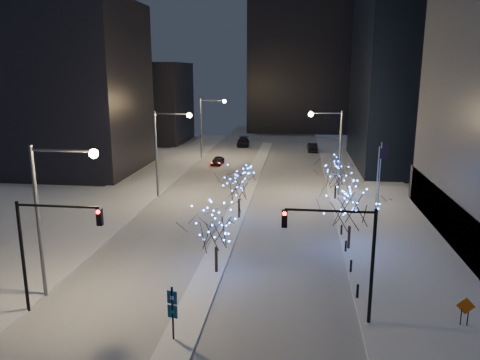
% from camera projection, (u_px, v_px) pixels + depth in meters
% --- Properties ---
extents(ground, '(160.00, 160.00, 0.00)m').
position_uv_depth(ground, '(188.00, 322.00, 27.50)').
color(ground, white).
rests_on(ground, ground).
extents(road, '(20.00, 130.00, 0.02)m').
position_uv_depth(road, '(250.00, 183.00, 61.32)').
color(road, '#B3B9C3').
rests_on(road, ground).
extents(median, '(2.00, 80.00, 0.15)m').
position_uv_depth(median, '(246.00, 192.00, 56.47)').
color(median, silver).
rests_on(median, ground).
extents(east_sidewalk, '(10.00, 90.00, 0.15)m').
position_uv_depth(east_sidewalk, '(388.00, 223.00, 44.99)').
color(east_sidewalk, silver).
rests_on(east_sidewalk, ground).
extents(west_sidewalk, '(8.00, 90.00, 0.15)m').
position_uv_depth(west_sidewalk, '(101.00, 212.00, 48.51)').
color(west_sidewalk, silver).
rests_on(west_sidewalk, ground).
extents(filler_west_near, '(22.00, 18.00, 24.00)m').
position_uv_depth(filler_west_near, '(59.00, 88.00, 66.81)').
color(filler_west_near, black).
rests_on(filler_west_near, ground).
extents(filler_west_far, '(18.00, 16.00, 16.00)m').
position_uv_depth(filler_west_far, '(142.00, 103.00, 96.46)').
color(filler_west_far, black).
rests_on(filler_west_far, ground).
extents(horizon_block, '(24.00, 14.00, 42.00)m').
position_uv_depth(horizon_block, '(300.00, 42.00, 110.88)').
color(horizon_block, black).
rests_on(horizon_block, ground).
extents(street_lamp_w_near, '(4.40, 0.56, 10.00)m').
position_uv_depth(street_lamp_w_near, '(52.00, 201.00, 29.04)').
color(street_lamp_w_near, '#595E66').
rests_on(street_lamp_w_near, ground).
extents(street_lamp_w_mid, '(4.40, 0.56, 10.00)m').
position_uv_depth(street_lamp_w_mid, '(165.00, 142.00, 53.19)').
color(street_lamp_w_mid, '#595E66').
rests_on(street_lamp_w_mid, ground).
extents(street_lamp_w_far, '(4.40, 0.56, 10.00)m').
position_uv_depth(street_lamp_w_far, '(207.00, 120.00, 77.35)').
color(street_lamp_w_far, '#595E66').
rests_on(street_lamp_w_far, ground).
extents(street_lamp_east, '(3.90, 0.56, 10.00)m').
position_uv_depth(street_lamp_east, '(333.00, 142.00, 53.80)').
color(street_lamp_east, '#595E66').
rests_on(street_lamp_east, ground).
extents(traffic_signal_west, '(5.26, 0.43, 7.00)m').
position_uv_depth(traffic_signal_west, '(45.00, 239.00, 27.44)').
color(traffic_signal_west, black).
rests_on(traffic_signal_west, ground).
extents(traffic_signal_east, '(5.26, 0.43, 7.00)m').
position_uv_depth(traffic_signal_east, '(345.00, 246.00, 26.30)').
color(traffic_signal_east, black).
rests_on(traffic_signal_east, ground).
extents(flagpoles, '(1.35, 2.60, 8.00)m').
position_uv_depth(flagpoles, '(379.00, 182.00, 41.46)').
color(flagpoles, silver).
rests_on(flagpoles, east_sidewalk).
extents(bollards, '(0.16, 12.16, 0.90)m').
position_uv_depth(bollards, '(348.00, 255.00, 35.79)').
color(bollards, black).
rests_on(bollards, east_sidewalk).
extents(car_near, '(1.90, 3.98, 1.31)m').
position_uv_depth(car_near, '(218.00, 161.00, 73.27)').
color(car_near, black).
rests_on(car_near, ground).
extents(car_mid, '(1.89, 4.85, 1.57)m').
position_uv_depth(car_mid, '(312.00, 147.00, 85.32)').
color(car_mid, black).
rests_on(car_mid, ground).
extents(car_far, '(2.70, 5.82, 1.64)m').
position_uv_depth(car_far, '(243.00, 142.00, 91.63)').
color(car_far, black).
rests_on(car_far, ground).
extents(holiday_tree_median_near, '(4.88, 4.88, 5.31)m').
position_uv_depth(holiday_tree_median_near, '(216.00, 227.00, 33.22)').
color(holiday_tree_median_near, black).
rests_on(holiday_tree_median_near, median).
extents(holiday_tree_median_far, '(4.18, 4.18, 5.15)m').
position_uv_depth(holiday_tree_median_far, '(239.00, 184.00, 45.84)').
color(holiday_tree_median_far, black).
rests_on(holiday_tree_median_far, median).
extents(holiday_tree_plaza_near, '(5.16, 5.16, 5.66)m').
position_uv_depth(holiday_tree_plaza_near, '(351.00, 206.00, 37.68)').
color(holiday_tree_plaza_near, black).
rests_on(holiday_tree_plaza_near, east_sidewalk).
extents(holiday_tree_plaza_far, '(4.19, 4.19, 4.97)m').
position_uv_depth(holiday_tree_plaza_far, '(336.00, 172.00, 52.72)').
color(holiday_tree_plaza_far, black).
rests_on(holiday_tree_plaza_far, east_sidewalk).
extents(wayfinding_sign, '(0.57, 0.20, 3.21)m').
position_uv_depth(wayfinding_sign, '(172.00, 308.00, 25.05)').
color(wayfinding_sign, black).
rests_on(wayfinding_sign, ground).
extents(construction_sign, '(1.05, 0.12, 1.73)m').
position_uv_depth(construction_sign, '(465.00, 309.00, 26.61)').
color(construction_sign, black).
rests_on(construction_sign, east_sidewalk).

